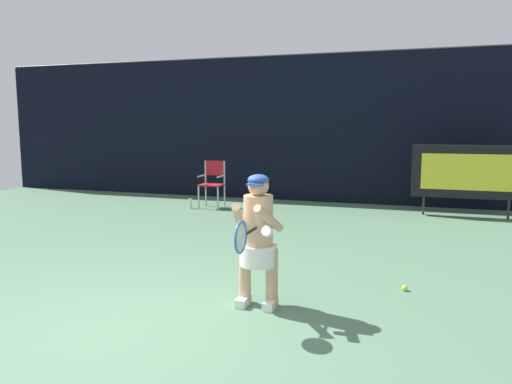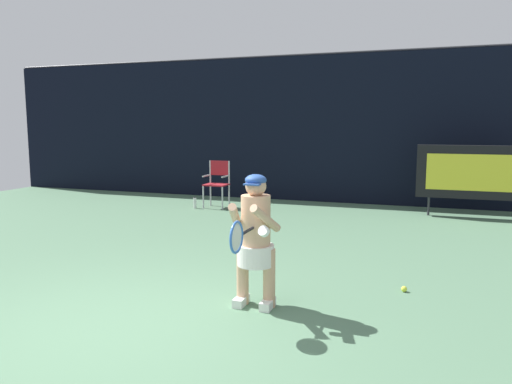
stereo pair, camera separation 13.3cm
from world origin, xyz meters
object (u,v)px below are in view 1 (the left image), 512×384
Objects in this scene: tennis_racket at (242,237)px; scoreboard at (467,172)px; umpire_chair at (213,181)px; tennis_ball_loose at (405,288)px; water_bottle at (190,203)px; tennis_player at (258,237)px.

scoreboard is at bearing 77.14° from tennis_racket.
umpire_chair is (-5.50, -0.52, -0.33)m from scoreboard.
tennis_ball_loose is (1.45, 1.55, -0.84)m from tennis_racket.
tennis_racket is at bearing -64.55° from umpire_chair.
water_bottle is 6.57m from tennis_ball_loose.
scoreboard reaches higher than tennis_racket.
scoreboard is 3.65× the size of tennis_racket.
umpire_chair reaches higher than water_bottle.
tennis_player is at bearing -62.55° from umpire_chair.
tennis_racket is at bearing -87.56° from tennis_player.
tennis_player reaches higher than tennis_ball_loose.
tennis_player is (-2.53, -6.24, -0.19)m from scoreboard.
tennis_racket is (2.99, -6.29, 0.26)m from umpire_chair.
umpire_chair reaches higher than tennis_ball_loose.
tennis_ball_loose is (4.45, -4.74, -0.58)m from umpire_chair.
tennis_player is 20.72× the size of tennis_ball_loose.
scoreboard is 5.54m from umpire_chair.
tennis_racket reaches higher than tennis_ball_loose.
scoreboard is 7.26m from tennis_racket.
tennis_player reaches higher than tennis_racket.
umpire_chair reaches higher than tennis_racket.
scoreboard is 32.35× the size of tennis_ball_loose.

